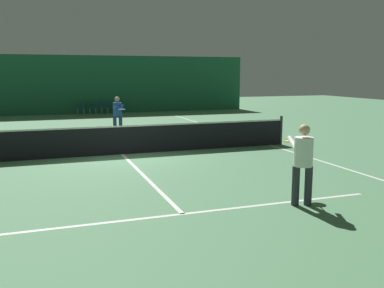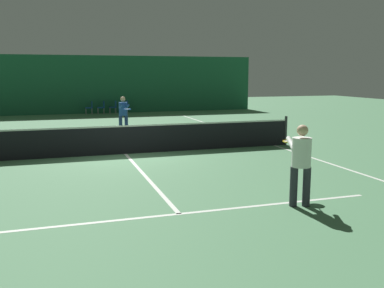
{
  "view_description": "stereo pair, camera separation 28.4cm",
  "coord_description": "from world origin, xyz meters",
  "px_view_note": "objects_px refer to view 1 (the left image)",
  "views": [
    {
      "loc": [
        -2.41,
        -13.77,
        2.63
      ],
      "look_at": [
        0.97,
        -4.16,
        0.94
      ],
      "focal_mm": 40.0,
      "sensor_mm": 36.0,
      "label": 1
    },
    {
      "loc": [
        -2.14,
        -13.86,
        2.63
      ],
      "look_at": [
        0.97,
        -4.16,
        0.94
      ],
      "focal_mm": 40.0,
      "sensor_mm": 36.0,
      "label": 2
    }
  ],
  "objects_px": {
    "courtside_chair_0": "(82,107)",
    "courtside_chair_2": "(106,106)",
    "player_near": "(303,158)",
    "tennis_net": "(122,139)",
    "courtside_chair_1": "(94,107)",
    "player_far": "(118,112)",
    "courtside_chair_3": "(117,106)"
  },
  "relations": [
    {
      "from": "player_near",
      "to": "courtside_chair_3",
      "type": "xyz_separation_m",
      "value": [
        -0.11,
        21.22,
        -0.47
      ]
    },
    {
      "from": "player_near",
      "to": "courtside_chair_2",
      "type": "relative_size",
      "value": 1.95
    },
    {
      "from": "tennis_net",
      "to": "courtside_chair_0",
      "type": "distance_m",
      "value": 14.6
    },
    {
      "from": "player_near",
      "to": "courtside_chair_3",
      "type": "bearing_deg",
      "value": 17.96
    },
    {
      "from": "player_near",
      "to": "courtside_chair_0",
      "type": "relative_size",
      "value": 1.95
    },
    {
      "from": "courtside_chair_1",
      "to": "courtside_chair_3",
      "type": "relative_size",
      "value": 1.0
    },
    {
      "from": "tennis_net",
      "to": "courtside_chair_1",
      "type": "distance_m",
      "value": 14.63
    },
    {
      "from": "tennis_net",
      "to": "player_far",
      "type": "height_order",
      "value": "player_far"
    },
    {
      "from": "player_far",
      "to": "courtside_chair_1",
      "type": "bearing_deg",
      "value": 178.08
    },
    {
      "from": "courtside_chair_3",
      "to": "tennis_net",
      "type": "bearing_deg",
      "value": -9.07
    },
    {
      "from": "tennis_net",
      "to": "courtside_chair_0",
      "type": "bearing_deg",
      "value": 89.89
    },
    {
      "from": "tennis_net",
      "to": "courtside_chair_2",
      "type": "relative_size",
      "value": 14.29
    },
    {
      "from": "player_far",
      "to": "tennis_net",
      "type": "bearing_deg",
      "value": -9.68
    },
    {
      "from": "courtside_chair_0",
      "to": "courtside_chair_1",
      "type": "height_order",
      "value": "same"
    },
    {
      "from": "player_near",
      "to": "courtside_chair_1",
      "type": "distance_m",
      "value": 21.29
    },
    {
      "from": "player_near",
      "to": "courtside_chair_2",
      "type": "bearing_deg",
      "value": 20.03
    },
    {
      "from": "courtside_chair_0",
      "to": "courtside_chair_3",
      "type": "relative_size",
      "value": 1.0
    },
    {
      "from": "courtside_chair_1",
      "to": "courtside_chair_2",
      "type": "distance_m",
      "value": 0.77
    },
    {
      "from": "tennis_net",
      "to": "courtside_chair_0",
      "type": "height_order",
      "value": "tennis_net"
    },
    {
      "from": "player_near",
      "to": "courtside_chair_1",
      "type": "bearing_deg",
      "value": 22.1
    },
    {
      "from": "tennis_net",
      "to": "courtside_chair_2",
      "type": "distance_m",
      "value": 14.69
    },
    {
      "from": "courtside_chair_0",
      "to": "courtside_chair_2",
      "type": "bearing_deg",
      "value": 90.0
    },
    {
      "from": "courtside_chair_3",
      "to": "player_near",
      "type": "bearing_deg",
      "value": 0.31
    },
    {
      "from": "player_far",
      "to": "courtside_chair_0",
      "type": "relative_size",
      "value": 1.94
    },
    {
      "from": "courtside_chair_1",
      "to": "courtside_chair_3",
      "type": "bearing_deg",
      "value": 90.0
    },
    {
      "from": "player_near",
      "to": "courtside_chair_0",
      "type": "distance_m",
      "value": 21.37
    },
    {
      "from": "courtside_chair_2",
      "to": "courtside_chair_0",
      "type": "bearing_deg",
      "value": -90.0
    },
    {
      "from": "player_far",
      "to": "courtside_chair_2",
      "type": "relative_size",
      "value": 1.94
    },
    {
      "from": "courtside_chair_1",
      "to": "courtside_chair_3",
      "type": "xyz_separation_m",
      "value": [
        1.54,
        0.0,
        0.0
      ]
    },
    {
      "from": "player_near",
      "to": "player_far",
      "type": "distance_m",
      "value": 11.65
    },
    {
      "from": "tennis_net",
      "to": "player_near",
      "type": "distance_m",
      "value": 7.07
    },
    {
      "from": "tennis_net",
      "to": "courtside_chair_2",
      "type": "xyz_separation_m",
      "value": [
        1.56,
        14.6,
        -0.03
      ]
    }
  ]
}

